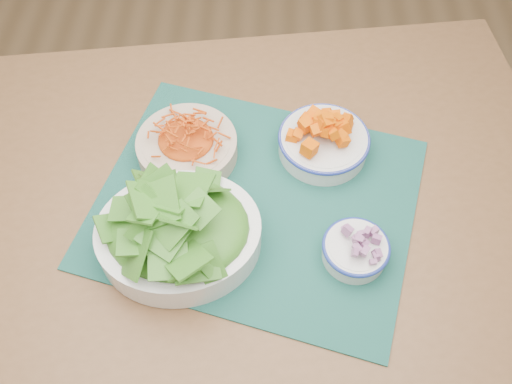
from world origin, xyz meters
TOP-DOWN VIEW (x-y plane):
  - table at (-0.11, 0.15)m, footprint 1.45×1.07m
  - placemat at (-0.05, 0.14)m, footprint 0.69×0.61m
  - carrot_bowl at (-0.19, 0.25)m, footprint 0.20×0.20m
  - squash_bowl at (0.08, 0.26)m, footprint 0.22×0.22m
  - lettuce_bowl at (-0.18, 0.04)m, footprint 0.32×0.28m
  - onion_bowl at (0.13, 0.03)m, footprint 0.12×0.12m

SIDE VIEW (x-z plane):
  - table at x=-0.11m, z-range 0.29..1.04m
  - placemat at x=-0.05m, z-range 0.75..0.75m
  - onion_bowl at x=0.13m, z-range 0.75..0.81m
  - carrot_bowl at x=-0.19m, z-range 0.75..0.82m
  - squash_bowl at x=0.08m, z-range 0.75..0.84m
  - lettuce_bowl at x=-0.18m, z-range 0.75..0.88m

